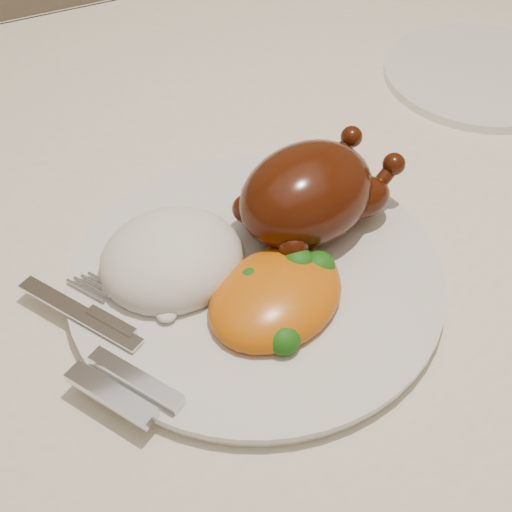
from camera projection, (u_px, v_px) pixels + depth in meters
name	position (u px, v px, depth m)	size (l,w,h in m)	color
dining_table	(196.00, 341.00, 0.69)	(1.60, 0.90, 0.76)	brown
tablecloth	(191.00, 291.00, 0.64)	(1.73, 1.03, 0.18)	#EEE4CD
dinner_plate	(256.00, 278.00, 0.60)	(0.31, 0.31, 0.01)	silver
side_plate	(480.00, 74.00, 0.83)	(0.22, 0.22, 0.01)	silver
roast_chicken	(310.00, 192.00, 0.61)	(0.17, 0.13, 0.08)	#411607
rice_mound	(172.00, 260.00, 0.59)	(0.13, 0.12, 0.06)	white
mac_and_cheese	(281.00, 293.00, 0.57)	(0.15, 0.13, 0.04)	orange
cutlery	(112.00, 361.00, 0.53)	(0.09, 0.18, 0.01)	silver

